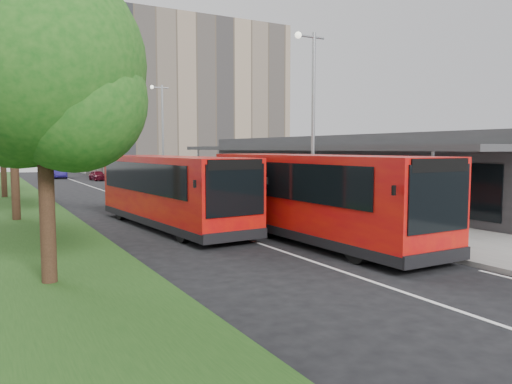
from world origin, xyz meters
TOP-DOWN VIEW (x-y plane):
  - ground at (0.00, 0.00)m, footprint 120.00×120.00m
  - pavement at (6.00, 20.00)m, footprint 5.00×80.00m
  - grass_verge at (-7.00, 20.00)m, footprint 5.00×80.00m
  - lane_centre_line at (0.00, 15.00)m, footprint 0.12×70.00m
  - kerb_dashes at (3.30, 19.00)m, footprint 0.12×56.00m
  - office_block at (14.00, 42.00)m, footprint 22.00×12.00m
  - station_building at (10.86, 8.00)m, footprint 7.70×26.00m
  - tree_near at (-7.01, -2.95)m, footprint 4.74×4.74m
  - tree_mid at (-7.01, 9.05)m, footprint 5.44×5.44m
  - tree_far at (-7.01, 21.05)m, footprint 4.67×4.67m
  - lamp_post_near at (4.12, 2.00)m, footprint 1.44×0.28m
  - lamp_post_far at (4.12, 22.00)m, footprint 1.44×0.28m
  - bus_main at (1.98, -1.27)m, footprint 3.01×10.84m
  - bus_second at (-1.44, 4.11)m, footprint 3.42×10.58m
  - litter_bin at (5.41, 11.02)m, footprint 0.55×0.55m
  - bollard at (5.36, 18.07)m, footprint 0.18×0.18m
  - car_near at (2.20, 36.98)m, footprint 1.47×3.12m
  - car_far at (-0.63, 43.05)m, footprint 1.72×4.04m

SIDE VIEW (x-z plane):
  - ground at x=0.00m, z-range 0.00..0.00m
  - kerb_dashes at x=3.30m, z-range 0.00..0.01m
  - lane_centre_line at x=0.00m, z-range 0.00..0.01m
  - grass_verge at x=-7.00m, z-range 0.00..0.10m
  - pavement at x=6.00m, z-range 0.00..0.15m
  - car_near at x=2.20m, z-range 0.00..1.03m
  - litter_bin at x=5.41m, z-range 0.15..1.09m
  - bollard at x=5.36m, z-range 0.15..1.14m
  - car_far at x=-0.63m, z-range 0.00..1.30m
  - bus_second at x=-1.44m, z-range 0.04..2.99m
  - bus_main at x=1.98m, z-range 0.04..3.09m
  - station_building at x=10.86m, z-range 0.04..4.04m
  - lamp_post_near at x=4.12m, z-range 0.72..8.72m
  - lamp_post_far at x=4.12m, z-range 0.72..8.72m
  - tree_far at x=-7.01m, z-range 1.09..8.59m
  - tree_near at x=-7.01m, z-range 1.11..8.73m
  - tree_mid at x=-7.01m, z-range 1.28..10.02m
  - office_block at x=14.00m, z-range 0.00..18.00m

